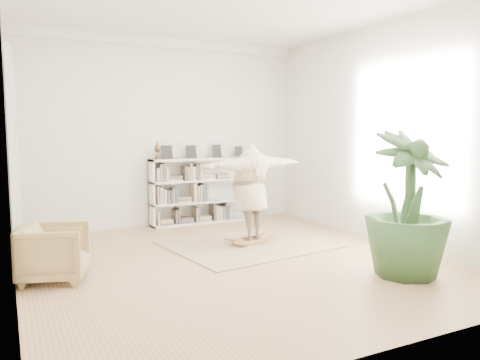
# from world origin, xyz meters

# --- Properties ---
(floor) EXTENTS (6.00, 6.00, 0.00)m
(floor) POSITION_xyz_m (0.00, 0.00, 0.00)
(floor) COLOR #9A754F
(floor) RESTS_ON ground
(room_shell) EXTENTS (6.00, 6.00, 6.00)m
(room_shell) POSITION_xyz_m (0.00, 2.94, 3.51)
(room_shell) COLOR silver
(room_shell) RESTS_ON floor
(doors) EXTENTS (0.09, 1.78, 2.92)m
(doors) POSITION_xyz_m (-2.70, 1.30, 1.40)
(doors) COLOR white
(doors) RESTS_ON floor
(bookshelf) EXTENTS (2.20, 0.35, 1.64)m
(bookshelf) POSITION_xyz_m (0.74, 2.82, 0.64)
(bookshelf) COLOR silver
(bookshelf) RESTS_ON floor
(armchair) EXTENTS (0.96, 0.95, 0.70)m
(armchair) POSITION_xyz_m (-2.30, 0.25, 0.35)
(armchair) COLOR tan
(armchair) RESTS_ON floor
(rug) EXTENTS (2.75, 2.32, 0.02)m
(rug) POSITION_xyz_m (0.70, 0.75, 0.01)
(rug) COLOR tan
(rug) RESTS_ON floor
(rocker_board) EXTENTS (0.59, 0.40, 0.12)m
(rocker_board) POSITION_xyz_m (0.70, 0.75, 0.07)
(rocker_board) COLOR #99663D
(rocker_board) RESTS_ON rug
(person) EXTENTS (1.97, 0.78, 1.56)m
(person) POSITION_xyz_m (0.70, 0.75, 0.92)
(person) COLOR #BFAA8F
(person) RESTS_ON rocker_board
(houseplant) EXTENTS (1.12, 1.12, 1.86)m
(houseplant) POSITION_xyz_m (1.70, -1.57, 0.93)
(houseplant) COLOR #2C4D26
(houseplant) RESTS_ON floor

